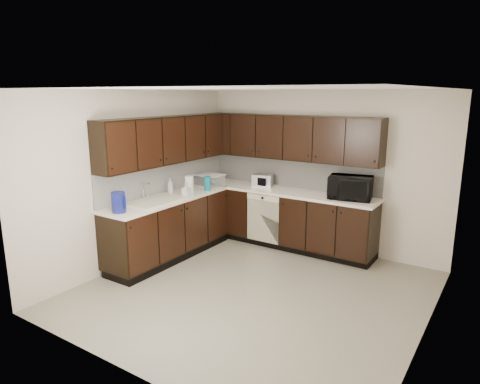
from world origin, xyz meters
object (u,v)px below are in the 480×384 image
at_px(blue_pitcher, 119,202).
at_px(microwave, 350,188).
at_px(toaster_oven, 263,180).
at_px(storage_bin, 209,180).
at_px(sink, 154,206).

bearing_deg(blue_pitcher, microwave, 37.24).
height_order(microwave, toaster_oven, microwave).
bearing_deg(storage_bin, toaster_oven, 25.90).
distance_m(microwave, blue_pitcher, 3.27).
height_order(sink, microwave, microwave).
bearing_deg(sink, blue_pitcher, -87.62).
xyz_separation_m(microwave, toaster_oven, (-1.51, 0.05, -0.07)).
bearing_deg(blue_pitcher, storage_bin, 82.76).
relative_size(microwave, blue_pitcher, 2.24).
height_order(toaster_oven, storage_bin, toaster_oven).
bearing_deg(sink, toaster_oven, 66.31).
relative_size(sink, toaster_oven, 2.53).
xyz_separation_m(microwave, storage_bin, (-2.32, -0.35, -0.08)).
bearing_deg(storage_bin, microwave, 8.54).
bearing_deg(toaster_oven, microwave, -18.04).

